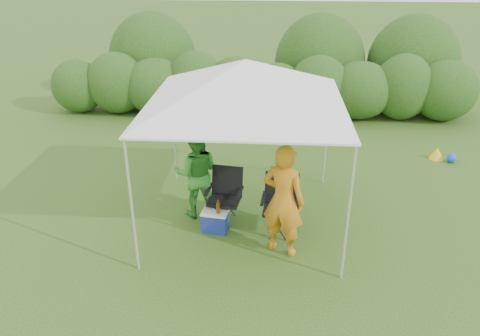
# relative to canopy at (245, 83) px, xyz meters

# --- Properties ---
(ground) EXTENTS (70.00, 70.00, 0.00)m
(ground) POSITION_rel_canopy_xyz_m (0.00, -0.50, -2.46)
(ground) COLOR #3C601E
(hedge) EXTENTS (11.72, 1.53, 1.80)m
(hedge) POSITION_rel_canopy_xyz_m (0.14, 5.50, -1.64)
(hedge) COLOR #2C5319
(hedge) RESTS_ON ground
(canopy) EXTENTS (3.10, 3.10, 2.83)m
(canopy) POSITION_rel_canopy_xyz_m (0.00, 0.00, 0.00)
(canopy) COLOR silver
(canopy) RESTS_ON ground
(chair_right) EXTENTS (0.65, 0.60, 0.99)m
(chair_right) POSITION_rel_canopy_xyz_m (0.61, -0.27, -1.90)
(chair_right) COLOR black
(chair_right) RESTS_ON ground
(chair_left) EXTENTS (0.65, 0.60, 0.96)m
(chair_left) POSITION_rel_canopy_xyz_m (-0.33, -0.01, -1.92)
(chair_left) COLOR black
(chair_left) RESTS_ON ground
(man) EXTENTS (0.78, 0.67, 1.82)m
(man) POSITION_rel_canopy_xyz_m (0.63, -0.89, -1.55)
(man) COLOR orange
(man) RESTS_ON ground
(woman) EXTENTS (0.85, 0.69, 1.63)m
(woman) POSITION_rel_canopy_xyz_m (-0.85, 0.13, -1.65)
(woman) COLOR #338A2D
(woman) RESTS_ON ground
(cooler) EXTENTS (0.48, 0.37, 0.37)m
(cooler) POSITION_rel_canopy_xyz_m (-0.48, -0.38, -2.28)
(cooler) COLOR navy
(cooler) RESTS_ON ground
(bottle) EXTENTS (0.06, 0.06, 0.24)m
(bottle) POSITION_rel_canopy_xyz_m (-0.42, -0.42, -1.97)
(bottle) COLOR #592D0C
(bottle) RESTS_ON cooler
(lawn_toy) EXTENTS (0.54, 0.45, 0.27)m
(lawn_toy) POSITION_rel_canopy_xyz_m (4.23, 2.81, -2.34)
(lawn_toy) COLOR yellow
(lawn_toy) RESTS_ON ground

